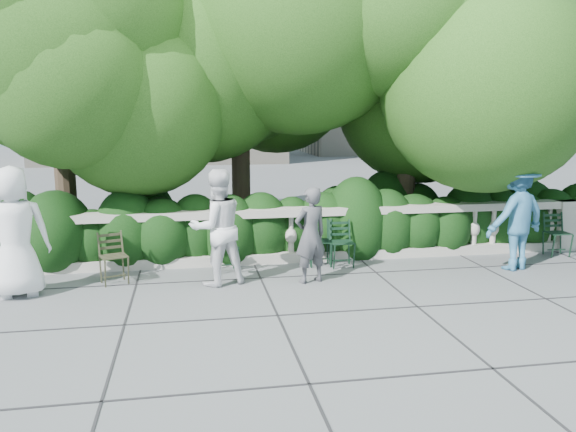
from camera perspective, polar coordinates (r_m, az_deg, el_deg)
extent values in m
plane|color=#54575C|center=(8.69, 1.17, -7.65)|extent=(90.00, 90.00, 0.00)
cube|color=#9E998E|center=(10.37, -0.78, -4.19)|extent=(12.00, 0.32, 0.18)
cube|color=#9E998E|center=(10.19, -0.79, 0.39)|extent=(12.00, 0.36, 0.14)
cube|color=#9E998E|center=(12.56, 26.22, -0.80)|extent=(0.44, 0.44, 1.00)
cylinder|color=#3F3023|center=(11.82, -21.68, 3.32)|extent=(0.40, 0.40, 2.80)
ellipsoid|color=#183A0F|center=(11.37, -22.89, 14.53)|extent=(5.28, 5.28, 3.96)
cylinder|color=#3F3023|center=(12.20, -4.82, 5.60)|extent=(0.40, 0.40, 3.40)
ellipsoid|color=#183A0F|center=(11.79, -4.77, 18.80)|extent=(6.24, 6.24, 4.68)
cylinder|color=#3F3023|center=(12.37, 11.93, 4.55)|extent=(0.40, 0.40, 3.00)
ellipsoid|color=#183A0F|center=(11.96, 13.22, 15.94)|extent=(5.52, 5.52, 4.14)
cylinder|color=#3F3023|center=(14.21, 22.44, 3.88)|extent=(0.40, 0.40, 2.60)
ellipsoid|color=#183A0F|center=(13.83, 23.94, 12.36)|extent=(4.80, 4.80, 3.60)
imported|color=white|center=(9.13, -26.01, -1.48)|extent=(1.06, 0.81, 1.96)
imported|color=#46464C|center=(8.97, 2.30, -1.94)|extent=(0.66, 0.54, 1.56)
imported|color=white|center=(8.91, -7.22, -1.16)|extent=(1.07, 0.94, 1.84)
imported|color=#2F688E|center=(10.49, 22.17, 0.08)|extent=(1.40, 1.05, 1.92)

